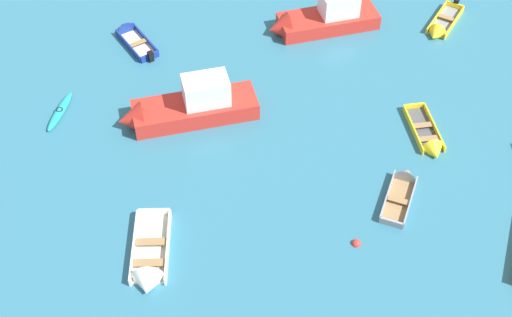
# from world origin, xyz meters

# --- Properties ---
(rowboat_yellow_cluster_outer) EXTENTS (1.25, 3.76, 1.05)m
(rowboat_yellow_cluster_outer) POSITION_xyz_m (8.61, 18.23, 0.16)
(rowboat_yellow_cluster_outer) COLOR #4C4C51
(rowboat_yellow_cluster_outer) RESTS_ON ground_plane
(motor_launch_red_near_right) EXTENTS (6.59, 2.55, 2.60)m
(motor_launch_red_near_right) POSITION_xyz_m (5.58, 28.39, 0.71)
(motor_launch_red_near_right) COLOR red
(motor_launch_red_near_right) RESTS_ON ground_plane
(rowboat_deep_blue_far_back) EXTENTS (2.45, 3.77, 1.07)m
(rowboat_deep_blue_far_back) POSITION_xyz_m (-5.42, 29.47, 0.18)
(rowboat_deep_blue_far_back) COLOR beige
(rowboat_deep_blue_far_back) RESTS_ON ground_plane
(rowboat_yellow_far_left) EXTENTS (3.27, 3.54, 1.04)m
(rowboat_yellow_far_left) POSITION_xyz_m (12.39, 26.94, 0.17)
(rowboat_yellow_far_left) COLOR gray
(rowboat_yellow_far_left) RESTS_ON ground_plane
(motor_launch_red_outer_right) EXTENTS (7.15, 2.45, 2.70)m
(motor_launch_red_outer_right) POSITION_xyz_m (-2.94, 22.27, 0.76)
(motor_launch_red_outer_right) COLOR red
(motor_launch_red_outer_right) RESTS_ON ground_plane
(rowboat_white_back_row_left) EXTENTS (2.08, 4.41, 1.39)m
(rowboat_white_back_row_left) POSITION_xyz_m (-5.54, 13.29, 0.20)
(rowboat_white_back_row_left) COLOR beige
(rowboat_white_back_row_left) RESTS_ON ground_plane
(kayak_turquoise_back_row_center) EXTENTS (1.56, 2.89, 0.28)m
(kayak_turquoise_back_row_center) POSITION_xyz_m (-9.34, 23.78, 0.13)
(kayak_turquoise_back_row_center) COLOR teal
(kayak_turquoise_back_row_center) RESTS_ON ground_plane
(rowboat_grey_near_left) EXTENTS (2.68, 3.48, 1.02)m
(rowboat_grey_near_left) POSITION_xyz_m (6.43, 15.86, 0.16)
(rowboat_grey_near_left) COLOR #99754C
(rowboat_grey_near_left) RESTS_ON ground_plane
(mooring_buoy_central) EXTENTS (0.42, 0.42, 0.42)m
(mooring_buoy_central) POSITION_xyz_m (3.42, 13.14, 0.00)
(mooring_buoy_central) COLOR red
(mooring_buoy_central) RESTS_ON ground_plane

